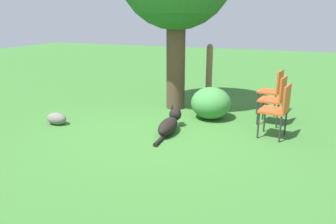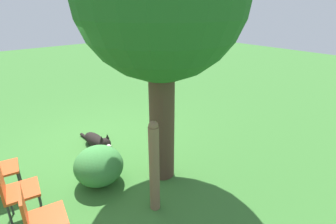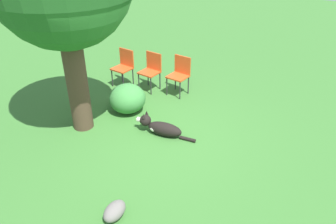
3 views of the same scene
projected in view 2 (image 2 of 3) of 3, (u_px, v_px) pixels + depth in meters
The scene contains 7 objects.
ground_plane at pixel (112, 149), 5.34m from camera, with size 30.00×30.00×0.00m, color #38702D.
dog at pixel (97, 141), 5.34m from camera, with size 0.31×1.25×0.42m.
fence_post at pixel (154, 167), 3.55m from camera, with size 0.14×0.14×1.38m.
red_chair_1 at pixel (13, 188), 3.39m from camera, with size 0.49×0.50×0.92m.
red_chair_2 at pixel (38, 217), 2.93m from camera, with size 0.49×0.50×0.92m.
garden_rock at pixel (166, 111), 6.91m from camera, with size 0.41×0.26×0.23m.
low_shrub at pixel (99, 166), 4.25m from camera, with size 0.79×0.79×0.63m.
Camera 2 is at (2.11, 4.29, 2.75)m, focal length 28.00 mm.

